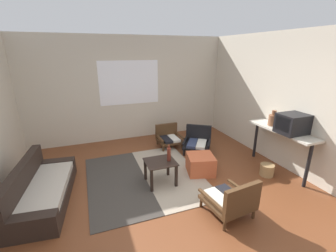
{
  "coord_description": "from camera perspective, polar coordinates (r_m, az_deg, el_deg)",
  "views": [
    {
      "loc": [
        -1.15,
        -2.91,
        2.32
      ],
      "look_at": [
        0.38,
        1.14,
        0.87
      ],
      "focal_mm": 24.15,
      "sensor_mm": 36.0,
      "label": 1
    }
  ],
  "objects": [
    {
      "name": "ground_plane",
      "position": [
        3.89,
        0.75,
        -18.08
      ],
      "size": [
        7.8,
        7.8,
        0.0
      ],
      "primitive_type": "plane",
      "color": "brown"
    },
    {
      "name": "far_wall_with_window",
      "position": [
        6.16,
        -9.73,
        9.17
      ],
      "size": [
        5.6,
        0.13,
        2.7
      ],
      "color": "beige",
      "rests_on": "ground"
    },
    {
      "name": "side_wall_right",
      "position": [
        5.07,
        28.79,
        5.17
      ],
      "size": [
        0.12,
        6.6,
        2.7
      ],
      "primitive_type": "cube",
      "color": "beige",
      "rests_on": "ground"
    },
    {
      "name": "area_rug",
      "position": [
        4.49,
        -5.91,
        -12.63
      ],
      "size": [
        2.11,
        2.32,
        0.01
      ],
      "color": "#38332D",
      "rests_on": "ground"
    },
    {
      "name": "couch",
      "position": [
        4.26,
        -29.41,
        -13.93
      ],
      "size": [
        0.9,
        1.84,
        0.65
      ],
      "color": "black",
      "rests_on": "ground"
    },
    {
      "name": "coffee_table",
      "position": [
        4.13,
        -1.96,
        -10.15
      ],
      "size": [
        0.53,
        0.49,
        0.44
      ],
      "color": "black",
      "rests_on": "ground"
    },
    {
      "name": "armchair_by_window",
      "position": [
        5.75,
        0.15,
        -2.68
      ],
      "size": [
        0.58,
        0.54,
        0.54
      ],
      "color": "#472D19",
      "rests_on": "ground"
    },
    {
      "name": "armchair_striped_foreground",
      "position": [
        3.55,
        15.75,
        -17.54
      ],
      "size": [
        0.68,
        0.7,
        0.62
      ],
      "color": "#472D19",
      "rests_on": "ground"
    },
    {
      "name": "armchair_corner",
      "position": [
        5.5,
        7.44,
        -3.66
      ],
      "size": [
        0.85,
        0.85,
        0.59
      ],
      "color": "black",
      "rests_on": "ground"
    },
    {
      "name": "ottoman_orange",
      "position": [
        4.58,
        8.19,
        -9.5
      ],
      "size": [
        0.62,
        0.62,
        0.37
      ],
      "primitive_type": "cube",
      "rotation": [
        0.0,
        0.0,
        -0.25
      ],
      "color": "#BC5633",
      "rests_on": "ground"
    },
    {
      "name": "console_shelf",
      "position": [
        4.92,
        26.66,
        -1.95
      ],
      "size": [
        0.41,
        1.43,
        0.88
      ],
      "color": "beige",
      "rests_on": "ground"
    },
    {
      "name": "crt_television",
      "position": [
        4.7,
        29.02,
        0.55
      ],
      "size": [
        0.53,
        0.4,
        0.36
      ],
      "color": "black",
      "rests_on": "console_shelf"
    },
    {
      "name": "clay_vase",
      "position": [
        5.02,
        25.0,
        1.46
      ],
      "size": [
        0.18,
        0.18,
        0.31
      ],
      "color": "brown",
      "rests_on": "console_shelf"
    },
    {
      "name": "glass_bottle",
      "position": [
        4.05,
        0.22,
        -7.12
      ],
      "size": [
        0.07,
        0.07,
        0.3
      ],
      "color": "#5B2319",
      "rests_on": "coffee_table"
    },
    {
      "name": "wicker_basket",
      "position": [
        4.88,
        23.68,
        -10.11
      ],
      "size": [
        0.26,
        0.26,
        0.23
      ],
      "primitive_type": "cylinder",
      "color": "#9E7A4C",
      "rests_on": "ground"
    }
  ]
}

